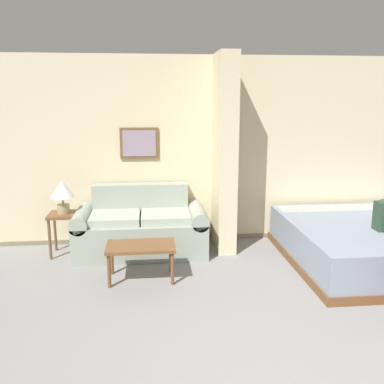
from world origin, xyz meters
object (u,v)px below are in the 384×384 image
coffee_table (141,249)px  bed (364,243)px  couch (141,228)px  table_lamp (62,191)px

coffee_table → bed: bearing=4.6°
couch → coffee_table: size_ratio=2.26×
bed → couch: bearing=166.2°
table_lamp → bed: 3.88m
coffee_table → table_lamp: table_lamp is taller
coffee_table → table_lamp: 1.44m
table_lamp → couch: bearing=-0.0°
couch → bed: bearing=-13.8°
couch → table_lamp: table_lamp is taller
couch → table_lamp: size_ratio=3.93×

